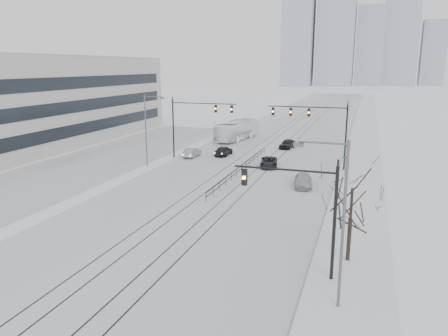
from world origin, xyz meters
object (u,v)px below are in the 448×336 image
sedan_nb_front (269,162)px  sedan_nb_right (303,181)px  sedan_sb_inner (224,151)px  sedan_nb_far (287,144)px  box_truck (237,130)px  sedan_sb_outer (192,152)px  traffic_mast_near (307,205)px  bare_tree (352,196)px

sedan_nb_front → sedan_nb_right: sedan_nb_right is taller
sedan_sb_inner → sedan_nb_far: bearing=-130.0°
sedan_nb_right → box_truck: size_ratio=0.38×
sedan_sb_inner → box_truck: (-2.06, 13.51, 0.94)m
sedan_nb_far → box_truck: bearing=160.5°
sedan_nb_front → sedan_nb_far: bearing=79.6°
sedan_sb_inner → sedan_nb_far: sedan_nb_far is taller
sedan_sb_outer → sedan_nb_front: 11.88m
traffic_mast_near → sedan_sb_outer: size_ratio=1.75×
traffic_mast_near → sedan_nb_far: 42.74m
sedan_sb_inner → box_truck: bearing=-79.1°
bare_tree → box_truck: size_ratio=0.52×
sedan_sb_inner → sedan_nb_right: bearing=137.7°
sedan_sb_outer → sedan_nb_far: sedan_nb_far is taller
traffic_mast_near → bare_tree: size_ratio=1.15×
bare_tree → sedan_nb_right: bearing=107.2°
box_truck → bare_tree: bearing=124.7°
sedan_sb_inner → sedan_nb_right: 18.38m
sedan_nb_front → sedan_nb_far: 13.46m
bare_tree → sedan_nb_front: bearing=113.2°
traffic_mast_near → sedan_nb_far: bearing=101.5°
traffic_mast_near → bare_tree: (2.41, 3.00, -0.07)m
bare_tree → sedan_nb_far: 40.39m
traffic_mast_near → sedan_nb_front: bearing=106.6°
sedan_nb_far → box_truck: 10.99m
traffic_mast_near → sedan_nb_far: traffic_mast_near is taller
traffic_mast_near → bare_tree: 3.85m
traffic_mast_near → sedan_sb_outer: 37.05m
bare_tree → sedan_sb_inner: 35.71m
bare_tree → box_truck: bearing=115.1°
sedan_nb_right → sedan_nb_far: (-5.48, 21.28, 0.05)m
sedan_sb_outer → sedan_nb_front: size_ratio=0.89×
sedan_sb_inner → sedan_nb_right: size_ratio=0.92×
sedan_sb_outer → sedan_nb_right: sedan_sb_outer is taller
sedan_nb_far → sedan_nb_front: bearing=-81.4°
bare_tree → sedan_nb_right: size_ratio=1.37×
sedan_nb_right → box_truck: bearing=111.0°
sedan_sb_outer → sedan_nb_front: (11.56, -2.72, -0.04)m
sedan_nb_front → box_truck: bearing=107.0°
box_truck → sedan_nb_front: bearing=127.2°
bare_tree → sedan_nb_far: bearing=105.7°
sedan_nb_right → box_truck: 30.46m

